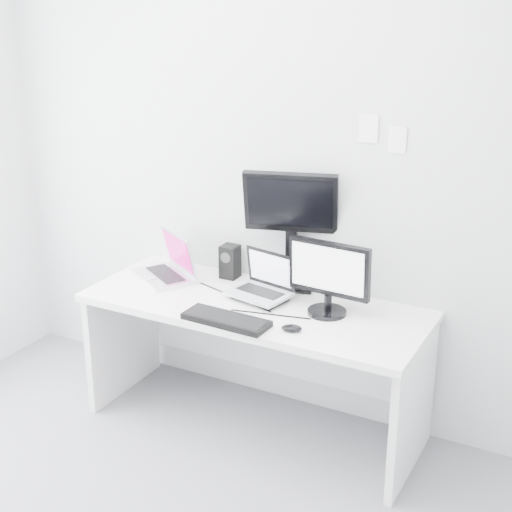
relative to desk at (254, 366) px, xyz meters
name	(u,v)px	position (x,y,z in m)	size (l,w,h in m)	color
back_wall	(285,172)	(0.00, 0.35, 0.99)	(3.60, 3.60, 0.00)	#BABCBF
desk	(254,366)	(0.00, 0.00, 0.00)	(1.80, 0.70, 0.73)	white
macbook	(162,256)	(-0.62, 0.07, 0.50)	(0.36, 0.27, 0.27)	silver
speaker	(230,261)	(-0.29, 0.26, 0.46)	(0.09, 0.09, 0.19)	black
dell_laptop	(259,277)	(0.00, 0.05, 0.49)	(0.31, 0.24, 0.26)	#AFB2B8
rear_monitor	(291,228)	(0.07, 0.29, 0.70)	(0.49, 0.18, 0.67)	black
samsung_monitor	(328,277)	(0.38, 0.05, 0.56)	(0.43, 0.20, 0.39)	black
keyboard	(226,320)	(-0.01, -0.27, 0.38)	(0.44, 0.16, 0.03)	black
mouse	(292,328)	(0.31, -0.21, 0.38)	(0.10, 0.06, 0.03)	black
wall_note_0	(368,129)	(0.45, 0.34, 1.26)	(0.10, 0.00, 0.14)	white
wall_note_1	(397,140)	(0.60, 0.34, 1.22)	(0.09, 0.00, 0.13)	white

